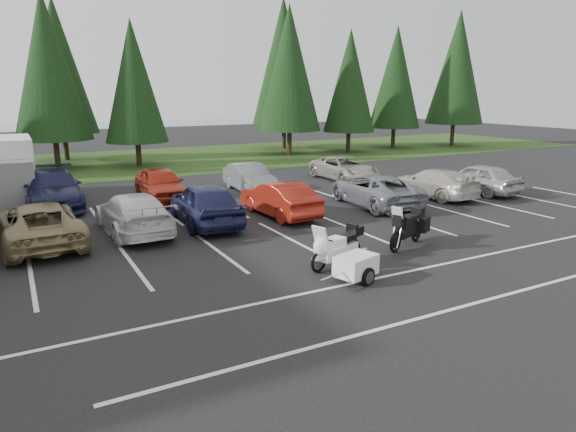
{
  "coord_description": "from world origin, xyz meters",
  "views": [
    {
      "loc": [
        -7.73,
        -14.0,
        5.01
      ],
      "look_at": [
        -0.4,
        -0.5,
        1.26
      ],
      "focal_mm": 32.0,
      "sensor_mm": 36.0,
      "label": 1
    }
  ],
  "objects_px": {
    "touring_motorcycle": "(337,243)",
    "car_far_3": "(250,178)",
    "car_near_5": "(280,199)",
    "car_near_8": "(478,178)",
    "box_truck": "(5,171)",
    "car_far_4": "(344,168)",
    "car_near_3": "(133,213)",
    "car_far_2": "(161,184)",
    "car_near_7": "(433,183)",
    "car_far_1": "(53,189)",
    "car_near_4": "(205,203)",
    "car_near_6": "(375,190)",
    "cargo_trailer": "(356,268)",
    "car_near_2": "(40,224)",
    "adventure_motorcycle": "(407,224)"
  },
  "relations": [
    {
      "from": "car_far_2",
      "to": "car_far_4",
      "type": "relative_size",
      "value": 0.94
    },
    {
      "from": "box_truck",
      "to": "car_far_2",
      "type": "distance_m",
      "value": 6.97
    },
    {
      "from": "car_far_4",
      "to": "touring_motorcycle",
      "type": "height_order",
      "value": "touring_motorcycle"
    },
    {
      "from": "car_far_3",
      "to": "car_far_4",
      "type": "relative_size",
      "value": 0.88
    },
    {
      "from": "car_near_4",
      "to": "car_far_1",
      "type": "xyz_separation_m",
      "value": [
        -4.85,
        6.08,
        -0.02
      ]
    },
    {
      "from": "car_near_2",
      "to": "car_near_4",
      "type": "distance_m",
      "value": 5.75
    },
    {
      "from": "touring_motorcycle",
      "to": "car_near_6",
      "type": "bearing_deg",
      "value": 27.42
    },
    {
      "from": "box_truck",
      "to": "car_near_3",
      "type": "bearing_deg",
      "value": -63.93
    },
    {
      "from": "box_truck",
      "to": "cargo_trailer",
      "type": "relative_size",
      "value": 3.48
    },
    {
      "from": "car_near_7",
      "to": "car_far_2",
      "type": "relative_size",
      "value": 1.04
    },
    {
      "from": "touring_motorcycle",
      "to": "car_far_3",
      "type": "bearing_deg",
      "value": 60.41
    },
    {
      "from": "box_truck",
      "to": "car_far_3",
      "type": "xyz_separation_m",
      "value": [
        10.89,
        -2.84,
        -0.75
      ]
    },
    {
      "from": "car_near_8",
      "to": "touring_motorcycle",
      "type": "relative_size",
      "value": 1.77
    },
    {
      "from": "car_far_1",
      "to": "cargo_trailer",
      "type": "distance_m",
      "value": 15.21
    },
    {
      "from": "car_far_4",
      "to": "car_near_2",
      "type": "bearing_deg",
      "value": -159.74
    },
    {
      "from": "car_near_4",
      "to": "car_near_7",
      "type": "bearing_deg",
      "value": -176.9
    },
    {
      "from": "car_far_2",
      "to": "car_near_2",
      "type": "bearing_deg",
      "value": -134.72
    },
    {
      "from": "car_near_5",
      "to": "car_far_2",
      "type": "xyz_separation_m",
      "value": [
        -3.43,
        5.46,
        0.05
      ]
    },
    {
      "from": "car_near_6",
      "to": "car_far_3",
      "type": "bearing_deg",
      "value": -52.4
    },
    {
      "from": "car_near_8",
      "to": "car_far_2",
      "type": "height_order",
      "value": "car_far_2"
    },
    {
      "from": "adventure_motorcycle",
      "to": "car_near_5",
      "type": "bearing_deg",
      "value": 81.72
    },
    {
      "from": "car_far_1",
      "to": "adventure_motorcycle",
      "type": "xyz_separation_m",
      "value": [
        9.64,
        -12.05,
        -0.05
      ]
    },
    {
      "from": "car_near_6",
      "to": "car_far_1",
      "type": "distance_m",
      "value": 14.23
    },
    {
      "from": "car_near_3",
      "to": "car_near_5",
      "type": "bearing_deg",
      "value": 175.98
    },
    {
      "from": "car_near_3",
      "to": "car_near_6",
      "type": "distance_m",
      "value": 10.52
    },
    {
      "from": "car_near_4",
      "to": "car_near_5",
      "type": "height_order",
      "value": "car_near_4"
    },
    {
      "from": "car_near_7",
      "to": "touring_motorcycle",
      "type": "xyz_separation_m",
      "value": [
        -9.76,
        -6.26,
        0.0
      ]
    },
    {
      "from": "car_near_2",
      "to": "car_far_3",
      "type": "xyz_separation_m",
      "value": [
        10.02,
        5.3,
        -0.03
      ]
    },
    {
      "from": "car_far_1",
      "to": "touring_motorcycle",
      "type": "height_order",
      "value": "car_far_1"
    },
    {
      "from": "box_truck",
      "to": "car_far_3",
      "type": "bearing_deg",
      "value": -14.61
    },
    {
      "from": "car_near_5",
      "to": "car_near_8",
      "type": "xyz_separation_m",
      "value": [
        11.07,
        -0.39,
        0.03
      ]
    },
    {
      "from": "car_far_2",
      "to": "touring_motorcycle",
      "type": "relative_size",
      "value": 1.83
    },
    {
      "from": "car_near_4",
      "to": "cargo_trailer",
      "type": "distance_m",
      "value": 7.89
    },
    {
      "from": "touring_motorcycle",
      "to": "car_near_3",
      "type": "bearing_deg",
      "value": 106.62
    },
    {
      "from": "car_near_3",
      "to": "car_near_4",
      "type": "height_order",
      "value": "car_near_4"
    },
    {
      "from": "car_far_2",
      "to": "car_far_4",
      "type": "bearing_deg",
      "value": 4.15
    },
    {
      "from": "car_near_5",
      "to": "car_far_4",
      "type": "relative_size",
      "value": 0.9
    },
    {
      "from": "touring_motorcycle",
      "to": "cargo_trailer",
      "type": "height_order",
      "value": "touring_motorcycle"
    },
    {
      "from": "adventure_motorcycle",
      "to": "car_near_3",
      "type": "bearing_deg",
      "value": 116.83
    },
    {
      "from": "cargo_trailer",
      "to": "car_near_7",
      "type": "bearing_deg",
      "value": 20.23
    },
    {
      "from": "car_near_5",
      "to": "car_near_6",
      "type": "distance_m",
      "value": 4.69
    },
    {
      "from": "car_near_6",
      "to": "cargo_trailer",
      "type": "relative_size",
      "value": 3.18
    },
    {
      "from": "car_far_4",
      "to": "car_near_4",
      "type": "bearing_deg",
      "value": -150.36
    },
    {
      "from": "car_far_1",
      "to": "cargo_trailer",
      "type": "xyz_separation_m",
      "value": [
        6.34,
        -13.81,
        -0.44
      ]
    },
    {
      "from": "car_near_7",
      "to": "adventure_motorcycle",
      "type": "height_order",
      "value": "adventure_motorcycle"
    },
    {
      "from": "car_near_3",
      "to": "cargo_trailer",
      "type": "xyz_separation_m",
      "value": [
        4.18,
        -7.83,
        -0.36
      ]
    },
    {
      "from": "touring_motorcycle",
      "to": "car_near_7",
      "type": "bearing_deg",
      "value": 15.22
    },
    {
      "from": "box_truck",
      "to": "touring_motorcycle",
      "type": "relative_size",
      "value": 2.26
    },
    {
      "from": "car_near_4",
      "to": "touring_motorcycle",
      "type": "height_order",
      "value": "car_near_4"
    },
    {
      "from": "car_near_7",
      "to": "car_far_2",
      "type": "height_order",
      "value": "car_far_2"
    }
  ]
}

